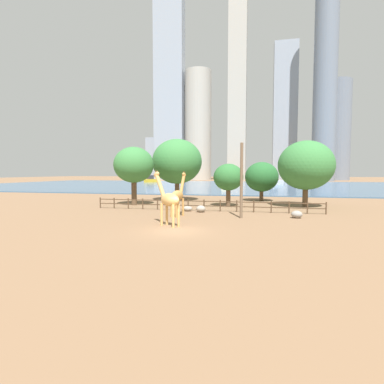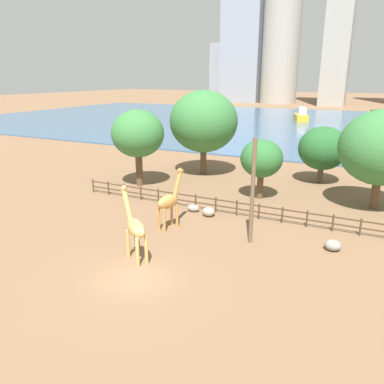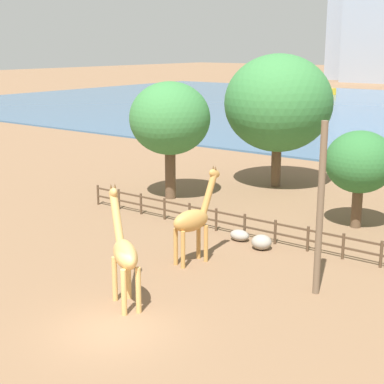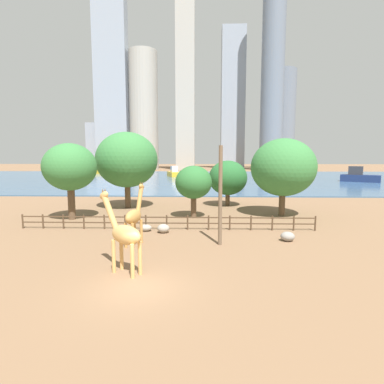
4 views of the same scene
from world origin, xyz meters
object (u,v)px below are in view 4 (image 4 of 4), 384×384
object	(u,v)px
giraffe_tall	(134,216)
boat_tug	(93,171)
boulder_near_fence	(163,228)
boulder_by_pole	(146,228)
boulder_small	(288,236)
tree_left_large	(127,160)
boat_ferry	(359,177)
utility_pole	(220,196)
tree_left_small	(194,183)
giraffe_companion	(124,234)
tree_right_tall	(283,168)
tree_center_broad	(70,167)
boat_barge	(228,173)
boat_sailboat	(174,173)
tree_right_small	(228,178)

from	to	relation	value
giraffe_tall	boat_tug	xyz separation A→B (m)	(-36.11, 90.88, -0.91)
boat_tug	boulder_near_fence	bearing A→B (deg)	-128.20
boulder_by_pole	boulder_small	bearing A→B (deg)	-13.36
tree_left_large	boat_tug	world-z (taller)	tree_left_large
boat_ferry	boat_tug	bearing A→B (deg)	-171.56
utility_pole	tree_left_small	xyz separation A→B (m)	(-2.19, 9.83, 0.13)
giraffe_companion	tree_right_tall	bearing A→B (deg)	-95.73
boulder_near_fence	tree_right_tall	bearing A→B (deg)	33.41
boulder_near_fence	boulder_small	bearing A→B (deg)	-12.84
boulder_near_fence	boulder_by_pole	xyz separation A→B (m)	(-1.61, 0.48, -0.08)
boat_ferry	boulder_by_pole	bearing A→B (deg)	-99.28
tree_center_broad	boat_tug	bearing A→B (deg)	108.59
tree_left_large	boat_barge	size ratio (longest dim) A/B	1.20
boat_ferry	boat_tug	world-z (taller)	boat_ferry
boulder_small	boulder_by_pole	bearing A→B (deg)	166.64
giraffe_tall	giraffe_companion	bearing A→B (deg)	-159.00
giraffe_tall	boulder_by_pole	world-z (taller)	giraffe_tall
tree_left_small	boat_sailboat	size ratio (longest dim) A/B	0.67
giraffe_tall	tree_left_large	bearing A→B (deg)	29.78
utility_pole	boat_barge	distance (m)	76.34
giraffe_companion	boat_ferry	distance (m)	76.12
giraffe_tall	boulder_small	distance (m)	11.67
tree_right_small	boat_sailboat	bearing A→B (deg)	102.29
giraffe_tall	tree_center_broad	world-z (taller)	tree_center_broad
giraffe_tall	tree_center_broad	bearing A→B (deg)	58.23
boulder_by_pole	boat_ferry	bearing A→B (deg)	49.27
giraffe_tall	utility_pole	distance (m)	6.41
utility_pole	boat_tug	bearing A→B (deg)	115.02
tree_left_large	boat_sailboat	xyz separation A→B (m)	(0.25, 59.60, -4.69)
giraffe_tall	utility_pole	size ratio (longest dim) A/B	0.63
tree_left_large	boat_barge	xyz separation A→B (m)	(17.79, 60.12, -4.72)
utility_pole	boulder_by_pole	distance (m)	8.01
tree_center_broad	utility_pole	bearing A→B (deg)	-30.31
boat_sailboat	boat_barge	size ratio (longest dim) A/B	1.04
boulder_small	tree_left_large	bearing A→B (deg)	137.26
boulder_small	boat_tug	size ratio (longest dim) A/B	0.15
boulder_by_pole	tree_center_broad	world-z (taller)	tree_center_broad
giraffe_tall	tree_left_large	size ratio (longest dim) A/B	0.48
tree_center_broad	boat_ferry	world-z (taller)	tree_center_broad
giraffe_tall	utility_pole	xyz separation A→B (m)	(6.23, 0.19, 1.49)
utility_pole	tree_left_small	size ratio (longest dim) A/B	1.31
tree_center_broad	boat_sailboat	bearing A→B (deg)	86.33
boulder_small	tree_left_small	world-z (taller)	tree_left_small
giraffe_companion	boat_tug	distance (m)	103.05
giraffe_companion	giraffe_tall	bearing A→B (deg)	-51.26
giraffe_companion	boulder_by_pole	world-z (taller)	giraffe_companion
giraffe_tall	boulder_small	xyz separation A→B (m)	(11.46, 1.32, -1.76)
tree_right_small	boat_ferry	distance (m)	53.15
giraffe_tall	boat_sailboat	bearing A→B (deg)	17.40
tree_center_broad	boulder_by_pole	bearing A→B (deg)	-29.17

